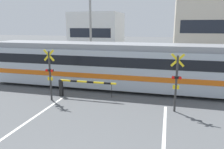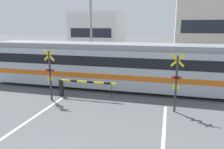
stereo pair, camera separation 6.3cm
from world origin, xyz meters
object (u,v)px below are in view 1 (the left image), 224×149
(crossing_barrier_far, at_px, (159,70))
(crossing_signal_left, at_px, (50,73))
(crossing_barrier_near, at_px, (75,85))
(commuter_train, at_px, (106,64))
(pedestrian, at_px, (130,60))
(crossing_signal_right, at_px, (176,80))

(crossing_barrier_far, height_order, crossing_signal_left, crossing_signal_left)
(crossing_barrier_near, relative_size, crossing_signal_left, 1.21)
(crossing_barrier_far, bearing_deg, commuter_train, -138.30)
(crossing_signal_left, distance_m, pedestrian, 10.94)
(crossing_signal_right, bearing_deg, commuter_train, 143.29)
(crossing_barrier_near, height_order, crossing_signal_left, crossing_signal_left)
(crossing_barrier_near, height_order, crossing_barrier_far, same)
(crossing_barrier_far, height_order, pedestrian, pedestrian)
(crossing_signal_right, bearing_deg, crossing_barrier_far, 99.75)
(crossing_signal_right, distance_m, pedestrian, 11.34)
(pedestrian, bearing_deg, commuter_train, -94.18)
(crossing_signal_left, height_order, pedestrian, crossing_signal_left)
(commuter_train, height_order, pedestrian, commuter_train)
(crossing_barrier_near, xyz_separation_m, pedestrian, (1.78, 9.66, 0.14))
(crossing_barrier_far, distance_m, pedestrian, 4.92)
(crossing_barrier_far, xyz_separation_m, crossing_signal_left, (-5.94, -6.64, 0.89))
(commuter_train, relative_size, crossing_signal_right, 5.58)
(pedestrian, bearing_deg, crossing_barrier_far, -52.10)
(pedestrian, bearing_deg, crossing_barrier_near, -100.42)
(crossing_signal_right, xyz_separation_m, pedestrian, (-4.16, 10.52, -0.76))
(commuter_train, height_order, crossing_signal_right, commuter_train)
(crossing_barrier_far, xyz_separation_m, pedestrian, (-3.02, 3.88, 0.14))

